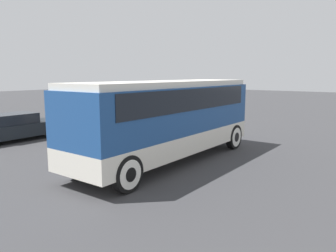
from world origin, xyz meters
name	(u,v)px	position (x,y,z in m)	size (l,w,h in m)	color
ground_plane	(168,161)	(0.00, 0.00, 0.00)	(120.00, 120.00, 0.00)	#38383A
tour_bus	(169,113)	(0.10, 0.00, 1.96)	(9.31, 2.57, 3.25)	silver
parked_car_near	(16,127)	(-1.42, 9.10, 0.72)	(4.27, 1.82, 1.46)	black
parked_car_mid	(129,125)	(2.94, 4.93, 0.65)	(4.13, 1.89, 1.28)	#7A6B5B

